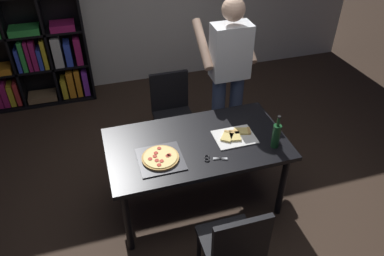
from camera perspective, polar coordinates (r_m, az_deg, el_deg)
ground_plane at (r=3.79m, az=0.66°, el=-11.00°), size 12.00×12.00×0.00m
dining_table at (r=3.32m, az=0.74°, el=-3.27°), size 1.57×0.87×0.75m
chair_near_camera at (r=2.86m, az=6.44°, el=-17.33°), size 0.42×0.42×0.90m
chair_far_side at (r=4.13m, az=-3.06°, el=3.03°), size 0.42×0.42×0.90m
bookshelf at (r=5.20m, az=-23.60°, el=12.50°), size 1.40×0.35×1.95m
person_serving_pizza at (r=3.84m, az=5.61°, el=8.58°), size 0.55×0.54×1.75m
pepperoni_pizza_on_tray at (r=3.10m, az=-4.83°, el=-4.61°), size 0.37×0.37×0.04m
pizza_slices_on_towel at (r=3.35m, az=6.56°, el=-1.17°), size 0.36×0.28×0.03m
wine_bottle at (r=3.24m, az=12.70°, el=-1.08°), size 0.07×0.07×0.32m
kitchen_scissors at (r=3.11m, az=3.03°, el=-4.66°), size 0.20×0.11×0.01m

